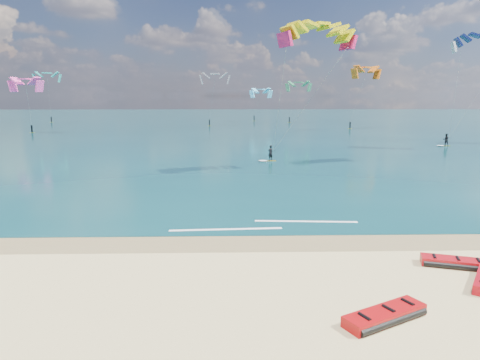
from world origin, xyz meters
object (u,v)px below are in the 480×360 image
at_px(packed_kite_left, 384,320).
at_px(packed_kite_mid, 454,266).
at_px(kitesurfer_main, 293,91).
at_px(kitesurfer_far, 467,83).

distance_m(packed_kite_left, packed_kite_mid, 5.96).
height_order(packed_kite_left, kitesurfer_main, kitesurfer_main).
relative_size(packed_kite_mid, kitesurfer_main, 0.19).
bearing_deg(packed_kite_left, kitesurfer_far, 31.69).
bearing_deg(kitesurfer_far, packed_kite_mid, -114.53).
bearing_deg(packed_kite_left, kitesurfer_main, 59.74).
distance_m(packed_kite_mid, kitesurfer_main, 26.19).
bearing_deg(kitesurfer_far, packed_kite_left, -116.57).
xyz_separation_m(packed_kite_left, kitesurfer_main, (1.31, 29.12, 7.22)).
bearing_deg(kitesurfer_main, packed_kite_mid, -81.06).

